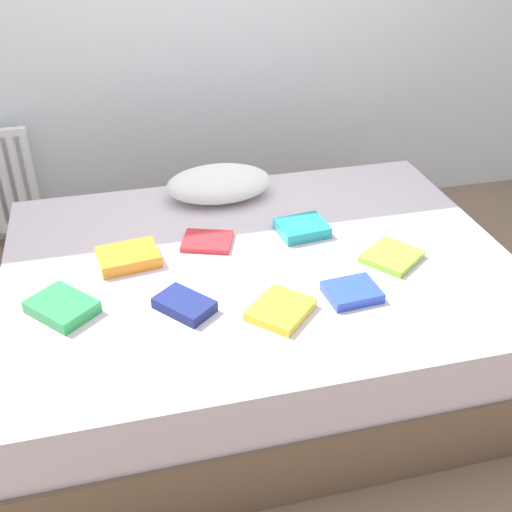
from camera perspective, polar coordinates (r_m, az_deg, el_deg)
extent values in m
plane|color=#7F6651|center=(2.74, 0.25, -9.04)|extent=(8.00, 8.00, 0.00)
cube|color=brown|center=(2.65, 0.26, -6.77)|extent=(2.00, 1.50, 0.28)
cube|color=silver|center=(2.50, 0.28, -2.34)|extent=(1.96, 1.46, 0.22)
cylinder|color=white|center=(3.54, -21.95, 6.29)|extent=(0.04, 0.04, 0.58)
cylinder|color=white|center=(3.53, -20.91, 6.45)|extent=(0.04, 0.04, 0.58)
cylinder|color=white|center=(3.52, -19.85, 6.60)|extent=(0.04, 0.04, 0.58)
ellipsoid|color=white|center=(2.86, -3.41, 6.64)|extent=(0.48, 0.31, 0.15)
cube|color=navy|center=(2.17, -6.58, -4.46)|extent=(0.22, 0.23, 0.04)
cube|color=red|center=(2.54, -4.49, 1.35)|extent=(0.24, 0.22, 0.02)
cube|color=#8CC638|center=(2.48, 12.35, -0.04)|extent=(0.27, 0.27, 0.03)
cube|color=teal|center=(2.60, 4.25, 2.56)|extent=(0.21, 0.19, 0.05)
cube|color=#2847B7|center=(2.25, 8.78, -3.27)|extent=(0.20, 0.17, 0.04)
cube|color=green|center=(2.25, -17.35, -4.48)|extent=(0.27, 0.27, 0.05)
cube|color=yellow|center=(2.14, 2.28, -4.93)|extent=(0.27, 0.27, 0.03)
cube|color=orange|center=(2.45, -11.63, -0.10)|extent=(0.25, 0.20, 0.05)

